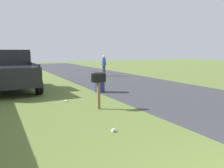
# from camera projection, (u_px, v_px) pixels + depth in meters

# --- Properties ---
(road_asphalt) EXTENTS (60.00, 6.15, 0.01)m
(road_asphalt) POSITION_uv_depth(u_px,v_px,m) (194.00, 99.00, 9.70)
(road_asphalt) COLOR #38383D
(road_asphalt) RESTS_ON ground
(mailbox) EXTENTS (0.22, 0.48, 1.28)m
(mailbox) POSITION_uv_depth(u_px,v_px,m) (98.00, 80.00, 7.90)
(mailbox) COLOR brown
(mailbox) RESTS_ON ground
(pickup_truck) EXTENTS (5.02, 2.36, 2.09)m
(pickup_truck) POSITION_uv_depth(u_px,v_px,m) (11.00, 69.00, 11.68)
(pickup_truck) COLOR black
(pickup_truck) RESTS_ON ground
(trash_bin) EXTENTS (0.52, 0.52, 0.99)m
(trash_bin) POSITION_uv_depth(u_px,v_px,m) (100.00, 82.00, 11.24)
(trash_bin) COLOR navy
(trash_bin) RESTS_ON ground
(pedestrian) EXTENTS (0.48, 0.30, 1.68)m
(pedestrian) POSITION_uv_depth(u_px,v_px,m) (104.00, 64.00, 18.36)
(pedestrian) COLOR #2D3351
(pedestrian) RESTS_ON ground
(litter_cup_midfield_b) EXTENTS (0.12, 0.13, 0.08)m
(litter_cup_midfield_b) POSITION_uv_depth(u_px,v_px,m) (113.00, 130.00, 5.78)
(litter_cup_midfield_b) COLOR white
(litter_cup_midfield_b) RESTS_ON ground
(litter_cup_near_hydrant) EXTENTS (0.13, 0.13, 0.08)m
(litter_cup_near_hydrant) POSITION_uv_depth(u_px,v_px,m) (66.00, 101.00, 9.14)
(litter_cup_near_hydrant) COLOR white
(litter_cup_near_hydrant) RESTS_ON ground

